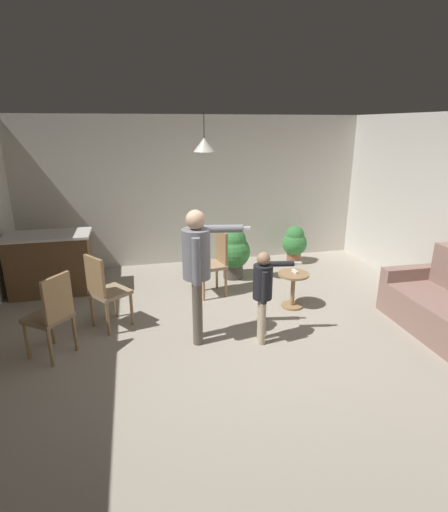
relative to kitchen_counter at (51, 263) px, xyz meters
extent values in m
plane|color=#9E9384|center=(2.45, -2.16, -0.48)|extent=(7.68, 7.68, 0.00)
cube|color=beige|center=(2.45, 1.04, 0.87)|extent=(6.40, 0.10, 2.70)
cube|color=#8C6B60|center=(5.07, -1.75, -0.16)|extent=(0.85, 0.19, 0.63)
cylinder|color=#99754C|center=(5.40, -1.77, -0.45)|extent=(0.05, 0.05, 0.06)
cylinder|color=#99754C|center=(4.75, -1.76, -0.45)|extent=(0.05, 0.05, 0.06)
cube|color=brown|center=(0.00, 0.00, -0.02)|extent=(1.20, 0.60, 0.91)
cube|color=beige|center=(0.00, 0.00, 0.45)|extent=(1.26, 0.66, 0.04)
cylinder|color=#99754C|center=(3.47, -1.35, 0.03)|extent=(0.44, 0.44, 0.03)
cylinder|color=#99754C|center=(3.47, -1.35, -0.23)|extent=(0.06, 0.06, 0.49)
cylinder|color=#99754C|center=(3.47, -1.35, -0.46)|extent=(0.31, 0.31, 0.03)
cylinder|color=#60564C|center=(2.00, -1.89, -0.07)|extent=(0.12, 0.12, 0.82)
cylinder|color=#60564C|center=(1.97, -2.06, -0.07)|extent=(0.12, 0.12, 0.82)
cylinder|color=slate|center=(1.98, -1.97, 0.64)|extent=(0.33, 0.33, 0.58)
sphere|color=#D8AD8C|center=(1.98, -1.97, 1.04)|extent=(0.22, 0.22, 0.22)
cylinder|color=slate|center=(2.29, -1.83, 0.88)|extent=(0.56, 0.18, 0.10)
cube|color=white|center=(2.59, -1.88, 0.88)|extent=(0.13, 0.06, 0.04)
cylinder|color=slate|center=(1.95, -2.16, 0.61)|extent=(0.10, 0.10, 0.55)
cylinder|color=tan|center=(2.74, -2.12, -0.19)|extent=(0.08, 0.08, 0.58)
cylinder|color=tan|center=(2.72, -2.24, -0.19)|extent=(0.08, 0.08, 0.58)
cylinder|color=black|center=(2.73, -2.18, 0.31)|extent=(0.23, 0.23, 0.41)
sphere|color=#9E7556|center=(2.73, -2.18, 0.59)|extent=(0.16, 0.16, 0.16)
cylinder|color=black|center=(2.94, -2.08, 0.48)|extent=(0.39, 0.13, 0.07)
cube|color=white|center=(3.16, -2.12, 0.48)|extent=(0.13, 0.06, 0.04)
cylinder|color=black|center=(2.71, -2.31, 0.29)|extent=(0.07, 0.07, 0.39)
cylinder|color=#99754C|center=(2.61, -0.79, -0.25)|extent=(0.04, 0.04, 0.45)
cylinder|color=#99754C|center=(2.55, -0.43, -0.25)|extent=(0.04, 0.04, 0.45)
cylinder|color=#99754C|center=(2.26, -0.85, -0.25)|extent=(0.04, 0.04, 0.45)
cylinder|color=#99754C|center=(2.19, -0.50, -0.25)|extent=(0.04, 0.04, 0.45)
cube|color=#997F60|center=(2.40, -0.64, 0.00)|extent=(0.49, 0.49, 0.05)
cube|color=#99754C|center=(2.59, -0.61, 0.27)|extent=(0.11, 0.38, 0.50)
cylinder|color=#99754C|center=(0.33, -2.18, -0.25)|extent=(0.04, 0.04, 0.45)
cylinder|color=#99754C|center=(0.55, -1.89, -0.25)|extent=(0.04, 0.04, 0.45)
cylinder|color=#99754C|center=(0.05, -1.96, -0.25)|extent=(0.04, 0.04, 0.45)
cylinder|color=#99754C|center=(0.27, -1.67, -0.25)|extent=(0.04, 0.04, 0.45)
cube|color=#7F664C|center=(0.30, -1.93, 0.00)|extent=(0.59, 0.59, 0.05)
cube|color=#99754C|center=(0.45, -2.04, 0.27)|extent=(0.26, 0.32, 0.50)
cylinder|color=#99754C|center=(0.70, -1.32, -0.25)|extent=(0.04, 0.04, 0.45)
cylinder|color=#99754C|center=(0.91, -1.61, -0.25)|extent=(0.04, 0.04, 0.45)
cylinder|color=#99754C|center=(0.99, -1.11, -0.25)|extent=(0.04, 0.04, 0.45)
cylinder|color=#99754C|center=(1.20, -1.40, -0.25)|extent=(0.04, 0.04, 0.45)
cube|color=#997F60|center=(0.95, -1.36, 0.00)|extent=(0.59, 0.59, 0.05)
cube|color=#99754C|center=(0.79, -1.47, 0.27)|extent=(0.25, 0.33, 0.50)
cylinder|color=#4C4742|center=(2.92, -0.02, -0.34)|extent=(0.34, 0.34, 0.27)
sphere|color=#387F3D|center=(2.92, -0.02, -0.01)|extent=(0.58, 0.58, 0.58)
sphere|color=#387F3D|center=(2.92, -0.02, 0.19)|extent=(0.44, 0.44, 0.44)
cylinder|color=brown|center=(4.26, 0.50, -0.37)|extent=(0.27, 0.27, 0.21)
sphere|color=#387F3D|center=(4.26, 0.50, -0.10)|extent=(0.47, 0.47, 0.47)
sphere|color=#387F3D|center=(4.26, 0.50, 0.06)|extent=(0.35, 0.35, 0.35)
cube|color=white|center=(3.50, -1.32, 0.06)|extent=(0.05, 0.13, 0.04)
cone|color=silver|center=(2.38, -0.37, 1.77)|extent=(0.32, 0.32, 0.20)
cylinder|color=black|center=(2.38, -0.37, 2.04)|extent=(0.01, 0.01, 0.36)
camera|label=1|loc=(1.33, -6.27, 2.05)|focal=27.90mm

